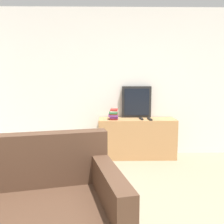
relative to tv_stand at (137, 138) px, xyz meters
name	(u,v)px	position (x,y,z in m)	size (l,w,h in m)	color
wall_back	(129,83)	(-0.13, 0.27, 0.96)	(9.00, 0.06, 2.60)	white
tv_stand	(137,138)	(0.00, 0.00, 0.00)	(1.33, 0.43, 0.69)	tan
television	(136,102)	(0.00, 0.17, 0.62)	(0.52, 0.09, 0.56)	black
book_stack	(114,114)	(-0.41, -0.04, 0.43)	(0.17, 0.22, 0.18)	#B72D28
remote_on_stand	(141,119)	(0.06, -0.05, 0.35)	(0.06, 0.20, 0.02)	black
remote_secondary	(150,119)	(0.20, -0.10, 0.35)	(0.07, 0.20, 0.02)	black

